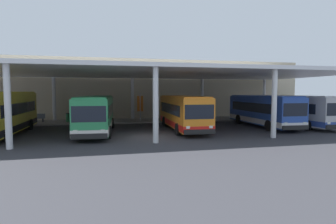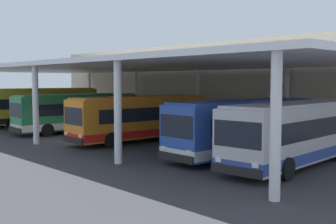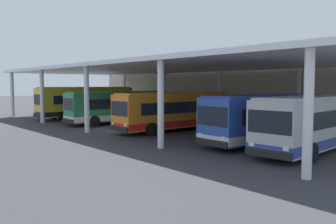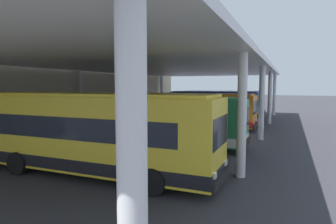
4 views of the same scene
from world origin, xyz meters
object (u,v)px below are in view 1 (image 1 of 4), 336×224
at_px(bus_far_bay, 262,110).
at_px(bench_waiting, 36,118).
at_px(bus_middle_bay, 183,112).
at_px(bus_departing, 294,110).
at_px(bus_nearest_bay, 4,113).
at_px(banner_sign, 140,105).
at_px(bus_second_bay, 96,114).
at_px(trash_bin, 68,117).

bearing_deg(bus_far_bay, bench_waiting, 161.40).
relative_size(bus_middle_bay, bus_departing, 1.00).
height_order(bus_nearest_bay, banner_sign, bus_nearest_bay).
bearing_deg(bench_waiting, bus_middle_bay, -29.74).
height_order(bus_second_bay, bus_departing, same).
bearing_deg(bench_waiting, bus_second_bay, -51.98).
height_order(bus_second_bay, banner_sign, banner_sign).
height_order(bus_nearest_bay, bus_departing, bus_nearest_bay).
bearing_deg(bus_nearest_bay, bus_second_bay, -2.42).
height_order(bus_departing, trash_bin, bus_departing).
bearing_deg(bus_middle_bay, banner_sign, 112.24).
xyz_separation_m(bus_second_bay, bench_waiting, (-6.73, 8.61, -0.99)).
bearing_deg(banner_sign, bus_far_bay, -30.66).
height_order(bus_far_bay, banner_sign, banner_sign).
bearing_deg(bus_departing, bus_middle_bay, -179.15).
distance_m(bus_middle_bay, bus_departing, 12.07).
relative_size(bus_nearest_bay, bus_middle_bay, 1.07).
relative_size(bus_nearest_bay, trash_bin, 11.57).
distance_m(bus_middle_bay, bench_waiting, 16.82).
distance_m(bus_middle_bay, trash_bin, 13.73).
height_order(bus_departing, banner_sign, banner_sign).
xyz_separation_m(bus_nearest_bay, bus_far_bay, (23.80, 0.49, -0.19)).
relative_size(trash_bin, banner_sign, 0.31).
distance_m(bus_far_bay, bench_waiting, 24.54).
relative_size(bus_middle_bay, trash_bin, 10.83).
relative_size(bench_waiting, banner_sign, 0.56).
distance_m(bus_far_bay, bus_departing, 3.42).
distance_m(bus_second_bay, bus_departing, 19.92).
height_order(bus_departing, bench_waiting, bus_departing).
distance_m(bus_second_bay, banner_sign, 9.11).
distance_m(bench_waiting, trash_bin, 3.45).
relative_size(bus_middle_bay, banner_sign, 3.32).
distance_m(bench_waiting, banner_sign, 11.64).
relative_size(bus_nearest_bay, banner_sign, 3.54).
distance_m(bus_departing, trash_bin, 24.51).
xyz_separation_m(bus_middle_bay, bus_departing, (12.07, 0.18, 0.00)).
bearing_deg(bus_middle_bay, bus_departing, 0.85).
distance_m(bus_middle_bay, banner_sign, 8.06).
distance_m(bus_second_bay, bench_waiting, 10.98).
bearing_deg(banner_sign, bus_departing, -25.70).
bearing_deg(bus_far_bay, trash_bin, 159.43).
distance_m(bus_middle_bay, bus_far_bay, 8.68).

